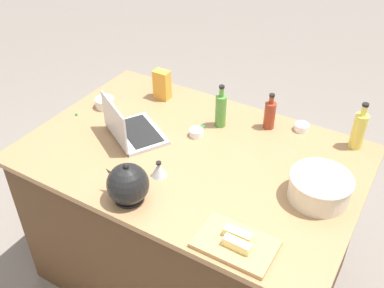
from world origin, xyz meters
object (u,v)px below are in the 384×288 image
(butter_stick_right, at_px, (237,245))
(mixing_bowl_large, at_px, (320,187))
(kitchen_timer, at_px, (159,169))
(ramekin_small, at_px, (196,133))
(ramekin_wide, at_px, (105,103))
(laptop, at_px, (130,129))
(bottle_olive, at_px, (221,110))
(ramekin_medium, at_px, (302,127))
(cutting_board, at_px, (236,244))
(kettle, at_px, (128,184))
(bottle_oil, at_px, (359,130))
(candy_bag, at_px, (162,85))
(butter_stick_left, at_px, (238,235))
(bottle_soy, at_px, (270,114))

(butter_stick_right, bearing_deg, mixing_bowl_large, -111.39)
(mixing_bowl_large, xyz_separation_m, kitchen_timer, (0.66, 0.22, -0.03))
(mixing_bowl_large, distance_m, ramekin_small, 0.69)
(mixing_bowl_large, xyz_separation_m, ramekin_wide, (1.25, -0.12, -0.03))
(laptop, xyz_separation_m, ramekin_wide, (0.30, -0.16, -0.02))
(butter_stick_right, bearing_deg, bottle_olive, -58.04)
(butter_stick_right, relative_size, ramekin_small, 1.52)
(laptop, xyz_separation_m, ramekin_medium, (-0.72, -0.50, -0.03))
(mixing_bowl_large, bearing_deg, cutting_board, 65.69)
(cutting_board, xyz_separation_m, kitchen_timer, (0.48, -0.19, 0.03))
(laptop, distance_m, bottle_olive, 0.47)
(laptop, relative_size, ramekin_medium, 5.12)
(butter_stick_right, bearing_deg, laptop, -26.31)
(kettle, xyz_separation_m, butter_stick_right, (-0.52, 0.02, -0.04))
(mixing_bowl_large, xyz_separation_m, bottle_oil, (-0.04, -0.45, 0.04))
(mixing_bowl_large, relative_size, butter_stick_right, 2.43)
(bottle_olive, relative_size, candy_bag, 1.39)
(bottle_olive, bearing_deg, kettle, 83.92)
(ramekin_medium, distance_m, kitchen_timer, 0.80)
(bottle_oil, bearing_deg, butter_stick_left, 74.61)
(butter_stick_left, xyz_separation_m, ramekin_small, (0.49, -0.52, -0.02))
(bottle_olive, relative_size, kettle, 1.11)
(ramekin_medium, bearing_deg, bottle_oil, 179.42)
(ramekin_medium, bearing_deg, laptop, 34.63)
(bottle_soy, distance_m, butter_stick_left, 0.81)
(kettle, bearing_deg, ramekin_wide, -42.92)
(bottle_soy, xyz_separation_m, ramekin_medium, (-0.16, -0.06, -0.06))
(mixing_bowl_large, height_order, kettle, kettle)
(laptop, xyz_separation_m, bottle_olive, (-0.34, -0.33, 0.05))
(butter_stick_left, xyz_separation_m, ramekin_wide, (1.07, -0.50, -0.01))
(bottle_soy, relative_size, ramekin_medium, 2.68)
(ramekin_small, relative_size, ramekin_medium, 0.98)
(mixing_bowl_large, distance_m, bottle_olive, 0.68)
(bottle_olive, bearing_deg, butter_stick_right, 121.96)
(kettle, bearing_deg, candy_bag, -65.93)
(butter_stick_left, bearing_deg, ramekin_wide, -25.31)
(bottle_olive, height_order, cutting_board, bottle_olive)
(bottle_oil, distance_m, ramekin_medium, 0.29)
(kettle, xyz_separation_m, candy_bag, (0.35, -0.77, 0.01))
(cutting_board, bearing_deg, kettle, -0.09)
(butter_stick_right, distance_m, kitchen_timer, 0.54)
(cutting_board, bearing_deg, bottle_olive, -58.14)
(cutting_board, height_order, ramekin_wide, ramekin_wide)
(bottle_olive, relative_size, kitchen_timer, 3.07)
(kettle, relative_size, ramekin_small, 2.95)
(bottle_oil, xyz_separation_m, kettle, (0.73, 0.86, -0.02))
(butter_stick_left, height_order, butter_stick_right, same)
(laptop, height_order, ramekin_wide, laptop)
(ramekin_wide, height_order, kitchen_timer, kitchen_timer)
(kettle, bearing_deg, bottle_soy, -110.44)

